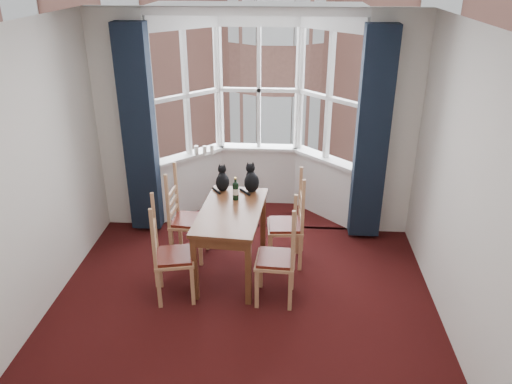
# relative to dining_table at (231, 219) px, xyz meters

# --- Properties ---
(floor) EXTENTS (4.50, 4.50, 0.00)m
(floor) POSITION_rel_dining_table_xyz_m (0.18, -1.13, -0.67)
(floor) COLOR black
(floor) RESTS_ON ground
(ceiling) EXTENTS (4.50, 4.50, 0.00)m
(ceiling) POSITION_rel_dining_table_xyz_m (0.18, -1.13, 2.13)
(ceiling) COLOR white
(ceiling) RESTS_ON floor
(wall_left) EXTENTS (0.00, 4.50, 4.50)m
(wall_left) POSITION_rel_dining_table_xyz_m (-1.82, -1.13, 0.73)
(wall_left) COLOR silver
(wall_left) RESTS_ON floor
(wall_right) EXTENTS (0.00, 4.50, 4.50)m
(wall_right) POSITION_rel_dining_table_xyz_m (2.18, -1.13, 0.73)
(wall_right) COLOR silver
(wall_right) RESTS_ON floor
(wall_back_pier_left) EXTENTS (0.70, 0.12, 2.80)m
(wall_back_pier_left) POSITION_rel_dining_table_xyz_m (-1.47, 1.12, 0.73)
(wall_back_pier_left) COLOR silver
(wall_back_pier_left) RESTS_ON floor
(wall_back_pier_right) EXTENTS (0.70, 0.12, 2.80)m
(wall_back_pier_right) POSITION_rel_dining_table_xyz_m (1.83, 1.12, 0.73)
(wall_back_pier_right) COLOR silver
(wall_back_pier_right) RESTS_ON floor
(bay_window) EXTENTS (2.76, 0.94, 2.80)m
(bay_window) POSITION_rel_dining_table_xyz_m (0.18, 1.63, 0.73)
(bay_window) COLOR white
(bay_window) RESTS_ON floor
(curtain_left) EXTENTS (0.38, 0.22, 2.60)m
(curtain_left) POSITION_rel_dining_table_xyz_m (-1.24, 0.94, 0.68)
(curtain_left) COLOR black
(curtain_left) RESTS_ON floor
(curtain_right) EXTENTS (0.38, 0.22, 2.60)m
(curtain_right) POSITION_rel_dining_table_xyz_m (1.60, 0.94, 0.68)
(curtain_right) COLOR black
(curtain_right) RESTS_ON floor
(dining_table) EXTENTS (0.75, 1.28, 0.79)m
(dining_table) POSITION_rel_dining_table_xyz_m (0.00, 0.00, 0.00)
(dining_table) COLOR brown
(dining_table) RESTS_ON floor
(chair_left_near) EXTENTS (0.48, 0.50, 0.92)m
(chair_left_near) POSITION_rel_dining_table_xyz_m (-0.63, -0.52, -0.20)
(chair_left_near) COLOR tan
(chair_left_near) RESTS_ON floor
(chair_left_far) EXTENTS (0.42, 0.44, 0.92)m
(chair_left_far) POSITION_rel_dining_table_xyz_m (-0.63, 0.30, -0.20)
(chair_left_far) COLOR tan
(chair_left_far) RESTS_ON floor
(chair_right_near) EXTENTS (0.42, 0.44, 0.92)m
(chair_right_near) POSITION_rel_dining_table_xyz_m (0.60, -0.48, -0.20)
(chair_right_near) COLOR tan
(chair_right_near) RESTS_ON floor
(chair_right_far) EXTENTS (0.43, 0.45, 0.92)m
(chair_right_far) POSITION_rel_dining_table_xyz_m (0.69, 0.25, -0.20)
(chair_right_far) COLOR tan
(chair_right_far) RESTS_ON floor
(cat_left) EXTENTS (0.19, 0.25, 0.31)m
(cat_left) POSITION_rel_dining_table_xyz_m (-0.16, 0.52, 0.24)
(cat_left) COLOR black
(cat_left) RESTS_ON dining_table
(cat_right) EXTENTS (0.23, 0.28, 0.34)m
(cat_right) POSITION_rel_dining_table_xyz_m (0.19, 0.51, 0.25)
(cat_right) COLOR black
(cat_right) RESTS_ON dining_table
(wine_bottle) EXTENTS (0.07, 0.07, 0.27)m
(wine_bottle) POSITION_rel_dining_table_xyz_m (0.02, 0.26, 0.24)
(wine_bottle) COLOR black
(wine_bottle) RESTS_ON dining_table
(candle_tall) EXTENTS (0.06, 0.06, 0.12)m
(candle_tall) POSITION_rel_dining_table_xyz_m (-0.64, 1.47, 0.26)
(candle_tall) COLOR white
(candle_tall) RESTS_ON bay_window
(candle_short) EXTENTS (0.06, 0.06, 0.11)m
(candle_short) POSITION_rel_dining_table_xyz_m (-0.53, 1.50, 0.25)
(candle_short) COLOR white
(candle_short) RESTS_ON bay_window
(candle_extra) EXTENTS (0.05, 0.05, 0.12)m
(candle_extra) POSITION_rel_dining_table_xyz_m (-0.44, 1.52, 0.26)
(candle_extra) COLOR white
(candle_extra) RESTS_ON bay_window
(street) EXTENTS (80.00, 80.00, 0.00)m
(street) POSITION_rel_dining_table_xyz_m (0.18, 31.12, -6.67)
(street) COLOR #333335
(street) RESTS_ON ground
(tenement_building) EXTENTS (18.40, 7.80, 15.20)m
(tenement_building) POSITION_rel_dining_table_xyz_m (0.18, 12.88, 0.92)
(tenement_building) COLOR #A06352
(tenement_building) RESTS_ON street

